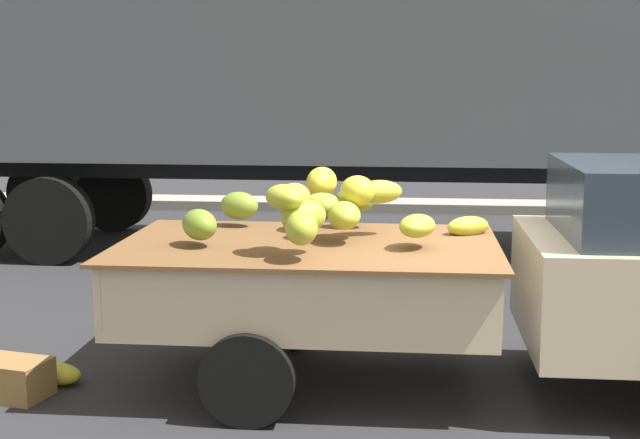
{
  "coord_description": "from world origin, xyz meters",
  "views": [
    {
      "loc": [
        -0.75,
        -6.34,
        2.31
      ],
      "look_at": [
        -1.42,
        0.45,
        1.19
      ],
      "focal_mm": 49.86,
      "sensor_mm": 36.0,
      "label": 1
    }
  ],
  "objects_px": {
    "semi_trailer": "(344,56)",
    "fallen_banana_bunch_near_tailgate": "(57,374)",
    "produce_crate": "(11,378)",
    "pickup_truck": "(573,274)"
  },
  "relations": [
    {
      "from": "fallen_banana_bunch_near_tailgate",
      "to": "produce_crate",
      "type": "height_order",
      "value": "produce_crate"
    },
    {
      "from": "pickup_truck",
      "to": "produce_crate",
      "type": "relative_size",
      "value": 9.49
    },
    {
      "from": "semi_trailer",
      "to": "produce_crate",
      "type": "bearing_deg",
      "value": -109.08
    },
    {
      "from": "semi_trailer",
      "to": "produce_crate",
      "type": "distance_m",
      "value": 6.44
    },
    {
      "from": "semi_trailer",
      "to": "fallen_banana_bunch_near_tailgate",
      "type": "distance_m",
      "value": 6.14
    },
    {
      "from": "pickup_truck",
      "to": "semi_trailer",
      "type": "height_order",
      "value": "semi_trailer"
    },
    {
      "from": "pickup_truck",
      "to": "fallen_banana_bunch_near_tailgate",
      "type": "distance_m",
      "value": 3.9
    },
    {
      "from": "pickup_truck",
      "to": "produce_crate",
      "type": "bearing_deg",
      "value": -173.2
    },
    {
      "from": "semi_trailer",
      "to": "fallen_banana_bunch_near_tailgate",
      "type": "xyz_separation_m",
      "value": [
        -1.78,
        -5.34,
        -2.46
      ]
    },
    {
      "from": "fallen_banana_bunch_near_tailgate",
      "to": "produce_crate",
      "type": "bearing_deg",
      "value": -127.34
    }
  ]
}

